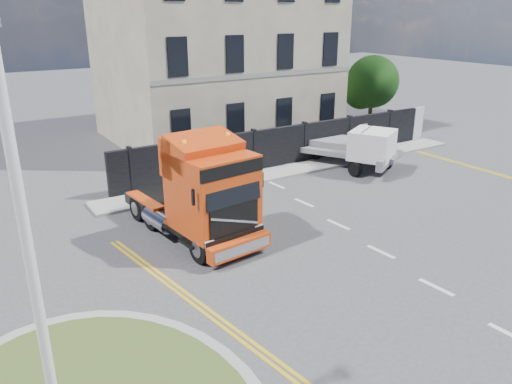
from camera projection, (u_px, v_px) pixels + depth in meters
ground at (300, 271)px, 14.87m from camera, size 120.00×120.00×0.00m
hoarding_fence at (297, 144)px, 24.96m from camera, size 18.80×0.25×2.00m
georgian_building at (214, 39)px, 29.01m from camera, size 12.30×10.30×12.80m
tree at (370, 84)px, 30.65m from camera, size 3.20×3.20×4.80m
pavement_far at (298, 169)px, 24.30m from camera, size 20.00×1.60×0.12m
truck at (203, 195)px, 16.34m from camera, size 2.83×6.16×3.57m
flatbed_pickup at (363, 148)px, 23.96m from camera, size 4.13×5.46×2.06m
lamppost_island at (33, 277)px, 7.04m from camera, size 0.22×0.45×7.23m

